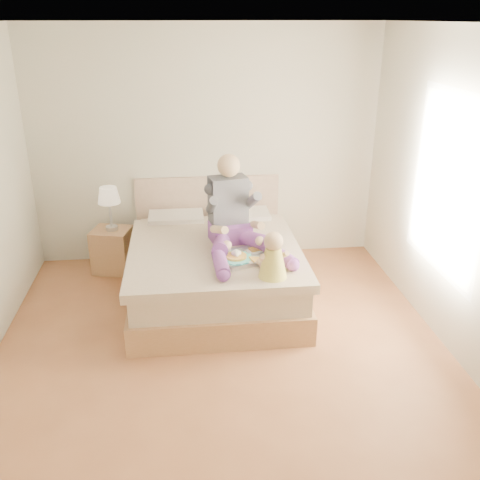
{
  "coord_description": "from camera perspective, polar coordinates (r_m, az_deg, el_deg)",
  "views": [
    {
      "loc": [
        -0.29,
        -4.0,
        2.74
      ],
      "look_at": [
        0.24,
        0.71,
        0.75
      ],
      "focal_mm": 40.0,
      "sensor_mm": 36.0,
      "label": 1
    }
  ],
  "objects": [
    {
      "name": "room",
      "position": [
        4.21,
        -1.06,
        5.74
      ],
      "size": [
        4.02,
        4.22,
        2.71
      ],
      "color": "brown",
      "rests_on": "ground"
    },
    {
      "name": "bed",
      "position": [
        5.64,
        -2.82,
        -2.71
      ],
      "size": [
        1.7,
        2.18,
        1.0
      ],
      "color": "olive",
      "rests_on": "ground"
    },
    {
      "name": "lamp",
      "position": [
        6.09,
        -13.82,
        4.41
      ],
      "size": [
        0.24,
        0.24,
        0.5
      ],
      "color": "#B9BBC1",
      "rests_on": "nightstand"
    },
    {
      "name": "adult",
      "position": [
        5.28,
        -0.64,
        2.14
      ],
      "size": [
        0.81,
        1.18,
        0.93
      ],
      "rotation": [
        0.0,
        0.0,
        0.21
      ],
      "color": "#6E3688",
      "rests_on": "bed"
    },
    {
      "name": "nightstand",
      "position": [
        6.32,
        -13.41,
        -1.06
      ],
      "size": [
        0.5,
        0.46,
        0.51
      ],
      "rotation": [
        0.0,
        0.0,
        -0.25
      ],
      "color": "olive",
      "rests_on": "ground"
    },
    {
      "name": "baby",
      "position": [
        4.69,
        3.5,
        -1.97
      ],
      "size": [
        0.28,
        0.38,
        0.42
      ],
      "rotation": [
        0.0,
        0.0,
        0.19
      ],
      "color": "#D7CB43",
      "rests_on": "bed"
    },
    {
      "name": "tray",
      "position": [
        5.09,
        0.62,
        -1.59
      ],
      "size": [
        0.62,
        0.56,
        0.15
      ],
      "rotation": [
        0.0,
        0.0,
        0.37
      ],
      "color": "#B9BBC1",
      "rests_on": "bed"
    }
  ]
}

